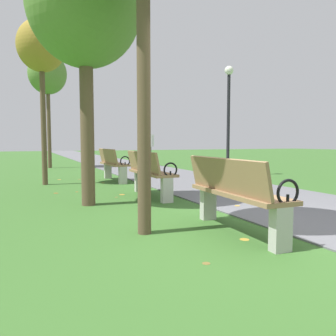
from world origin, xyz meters
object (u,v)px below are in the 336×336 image
(tree_4, at_px, (47,75))
(pedestrian_walking, at_px, (148,146))
(park_bench_3, at_px, (113,164))
(tree_3, at_px, (41,48))
(park_bench_1, at_px, (235,193))
(park_bench_2, at_px, (149,172))
(lamp_post, at_px, (229,104))
(tree_2, at_px, (85,6))

(tree_4, relative_size, pedestrian_walking, 2.93)
(park_bench_3, xyz_separation_m, tree_3, (-1.78, -0.08, 2.92))
(park_bench_1, distance_m, park_bench_2, 2.88)
(park_bench_3, relative_size, pedestrian_walking, 0.99)
(tree_3, relative_size, pedestrian_walking, 2.53)
(tree_3, bearing_deg, tree_4, 84.75)
(tree_3, bearing_deg, park_bench_3, 2.67)
(tree_3, distance_m, lamp_post, 5.65)
(park_bench_3, xyz_separation_m, tree_2, (-1.27, -3.29, 2.83))
(park_bench_2, relative_size, pedestrian_walking, 0.99)
(tree_4, bearing_deg, tree_3, -95.25)
(park_bench_3, height_order, pedestrian_walking, pedestrian_walking)
(tree_4, distance_m, lamp_post, 7.78)
(park_bench_2, height_order, tree_3, tree_3)
(tree_3, distance_m, tree_4, 5.83)
(tree_2, distance_m, tree_4, 9.01)
(tree_2, xyz_separation_m, lamp_post, (5.03, 3.25, -1.01))
(park_bench_2, xyz_separation_m, tree_2, (-1.27, -0.40, 2.83))
(park_bench_3, distance_m, tree_4, 6.75)
(tree_4, distance_m, pedestrian_walking, 5.09)
(tree_2, bearing_deg, park_bench_1, -62.96)
(park_bench_2, distance_m, lamp_post, 5.06)
(tree_2, bearing_deg, park_bench_2, 17.44)
(park_bench_1, distance_m, lamp_post, 7.10)
(park_bench_2, bearing_deg, pedestrian_walking, 69.92)
(park_bench_3, bearing_deg, pedestrian_walking, 59.48)
(park_bench_1, bearing_deg, park_bench_2, 90.00)
(pedestrian_walking, height_order, lamp_post, lamp_post)
(pedestrian_walking, bearing_deg, tree_3, -133.52)
(tree_4, bearing_deg, lamp_post, -48.90)
(pedestrian_walking, bearing_deg, tree_4, 166.40)
(park_bench_1, relative_size, park_bench_2, 1.01)
(tree_2, xyz_separation_m, tree_3, (-0.51, 3.21, 0.09))
(park_bench_2, xyz_separation_m, park_bench_3, (0.00, 2.90, 0.00))
(pedestrian_walking, xyz_separation_m, lamp_post, (0.98, -4.77, 1.38))
(tree_4, xyz_separation_m, pedestrian_walking, (4.04, -0.98, -2.94))
(park_bench_1, xyz_separation_m, pedestrian_walking, (2.79, 10.50, 0.44))
(tree_3, height_order, pedestrian_walking, tree_3)
(pedestrian_walking, distance_m, lamp_post, 5.06)
(tree_2, bearing_deg, lamp_post, 32.89)
(tree_2, height_order, pedestrian_walking, tree_2)
(pedestrian_walking, bearing_deg, tree_2, -116.81)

